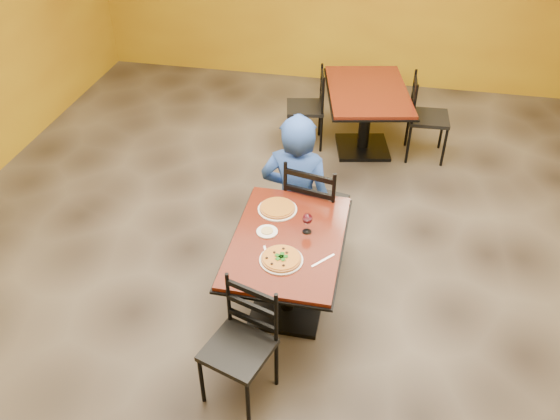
% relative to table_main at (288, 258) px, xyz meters
% --- Properties ---
extents(floor, '(7.00, 8.00, 0.01)m').
position_rel_table_main_xyz_m(floor, '(0.00, 0.50, -0.56)').
color(floor, black).
rests_on(floor, ground).
extents(table_main, '(0.83, 1.23, 0.75)m').
position_rel_table_main_xyz_m(table_main, '(0.00, 0.00, 0.00)').
color(table_main, '#5F1D0F').
rests_on(table_main, floor).
extents(table_second, '(1.13, 1.45, 0.75)m').
position_rel_table_main_xyz_m(table_second, '(0.38, 2.65, 0.00)').
color(table_second, '#5F1D0F').
rests_on(table_second, floor).
extents(chair_main_near, '(0.51, 0.51, 0.90)m').
position_rel_table_main_xyz_m(chair_main_near, '(-0.17, -0.84, -0.11)').
color(chair_main_near, black).
rests_on(chair_main_near, floor).
extents(chair_main_far, '(0.54, 0.54, 1.02)m').
position_rel_table_main_xyz_m(chair_main_far, '(0.11, 0.77, -0.05)').
color(chair_main_far, black).
rests_on(chair_main_far, floor).
extents(chair_second_left, '(0.48, 0.48, 0.91)m').
position_rel_table_main_xyz_m(chair_second_left, '(-0.31, 2.65, -0.10)').
color(chair_second_left, black).
rests_on(chair_second_left, floor).
extents(chair_second_right, '(0.45, 0.45, 0.94)m').
position_rel_table_main_xyz_m(chair_second_right, '(1.07, 2.65, -0.08)').
color(chair_second_right, black).
rests_on(chair_second_right, floor).
extents(diner, '(0.66, 0.45, 1.31)m').
position_rel_table_main_xyz_m(diner, '(-0.09, 0.87, 0.10)').
color(diner, '#1B3F94').
rests_on(diner, floor).
extents(plate_main, '(0.31, 0.31, 0.01)m').
position_rel_table_main_xyz_m(plate_main, '(-0.00, -0.24, 0.20)').
color(plate_main, white).
rests_on(plate_main, table_main).
extents(pizza_main, '(0.28, 0.28, 0.02)m').
position_rel_table_main_xyz_m(pizza_main, '(-0.00, -0.24, 0.21)').
color(pizza_main, '#983A0B').
rests_on(pizza_main, plate_main).
extents(plate_far, '(0.31, 0.31, 0.01)m').
position_rel_table_main_xyz_m(plate_far, '(-0.15, 0.33, 0.20)').
color(plate_far, white).
rests_on(plate_far, table_main).
extents(pizza_far, '(0.28, 0.28, 0.02)m').
position_rel_table_main_xyz_m(pizza_far, '(-0.15, 0.33, 0.21)').
color(pizza_far, '#B48022').
rests_on(pizza_far, plate_far).
extents(side_plate, '(0.16, 0.16, 0.01)m').
position_rel_table_main_xyz_m(side_plate, '(-0.17, 0.04, 0.20)').
color(side_plate, white).
rests_on(side_plate, table_main).
extents(dip, '(0.09, 0.09, 0.01)m').
position_rel_table_main_xyz_m(dip, '(-0.17, 0.04, 0.21)').
color(dip, tan).
rests_on(dip, side_plate).
extents(wine_glass, '(0.08, 0.08, 0.18)m').
position_rel_table_main_xyz_m(wine_glass, '(0.12, 0.11, 0.28)').
color(wine_glass, white).
rests_on(wine_glass, table_main).
extents(fork, '(0.09, 0.18, 0.00)m').
position_rel_table_main_xyz_m(fork, '(-0.11, -0.21, 0.20)').
color(fork, silver).
rests_on(fork, table_main).
extents(knife, '(0.15, 0.17, 0.00)m').
position_rel_table_main_xyz_m(knife, '(0.29, -0.19, 0.20)').
color(knife, silver).
rests_on(knife, table_main).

